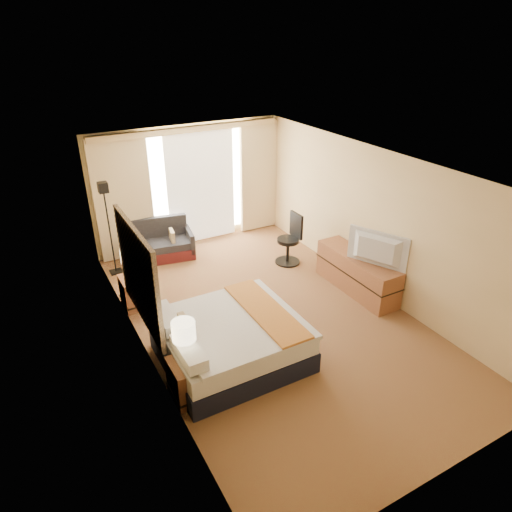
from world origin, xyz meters
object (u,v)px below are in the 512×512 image
lamp_left (184,332)px  television (375,251)px  media_dresser (357,273)px  nightstand_left (189,379)px  nightstand_right (135,292)px  bed (231,340)px  loveseat (161,245)px  desk_chair (290,241)px  lamp_right (129,257)px  floor_lamp (107,210)px

lamp_left → television: bearing=9.6°
television → media_dresser: bearing=-31.5°
nightstand_left → television: bearing=9.7°
nightstand_left → nightstand_right: (0.00, 2.50, 0.00)m
nightstand_left → bed: (0.81, 0.40, 0.07)m
loveseat → television: 4.43m
desk_chair → television: (0.41, -1.96, 0.54)m
desk_chair → lamp_left: (-3.25, -2.58, 0.57)m
desk_chair → lamp_right: size_ratio=1.86×
media_dresser → floor_lamp: bearing=142.8°
loveseat → desk_chair: bearing=-24.3°
media_dresser → television: (-0.05, -0.43, 0.66)m
nightstand_left → lamp_right: 2.56m
floor_lamp → nightstand_left: bearing=-89.6°
media_dresser → lamp_right: bearing=159.4°
nightstand_left → desk_chair: 4.15m
media_dresser → desk_chair: bearing=106.7°
nightstand_left → television: size_ratio=0.52×
bed → loveseat: bearing=87.1°
nightstand_left → media_dresser: (3.70, 1.05, 0.07)m
television → loveseat: bearing=12.7°
media_dresser → lamp_left: 3.91m
media_dresser → bed: 2.96m
desk_chair → lamp_right: lamp_right is taller
floor_lamp → bed: bearing=-76.4°
bed → lamp_left: size_ratio=3.05×
nightstand_left → nightstand_right: size_ratio=1.00×
media_dresser → bed: (-2.89, -0.65, -0.01)m
lamp_left → desk_chair: bearing=38.4°
nightstand_left → nightstand_right: bearing=90.0°
bed → television: size_ratio=1.80×
lamp_left → lamp_right: size_ratio=1.11×
bed → nightstand_right: bearing=111.1°
bed → floor_lamp: bearing=103.6°
loveseat → desk_chair: (2.24, -1.50, 0.20)m
lamp_right → desk_chair: bearing=2.2°
nightstand_right → television: size_ratio=0.52×
lamp_left → nightstand_right: bearing=89.8°
television → nightstand_right: bearing=38.0°
bed → television: (2.84, 0.22, 0.67)m
bed → television: television is taller
desk_chair → lamp_right: 3.32m
media_dresser → desk_chair: size_ratio=1.71×
media_dresser → loveseat: size_ratio=1.29×
desk_chair → media_dresser: bearing=-73.1°
floor_lamp → nightstand_right: bearing=-88.8°
floor_lamp → television: (3.68, -3.25, -0.31)m
nightstand_left → lamp_right: lamp_right is taller
nightstand_right → desk_chair: size_ratio=0.52×
nightstand_left → loveseat: loveseat is taller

